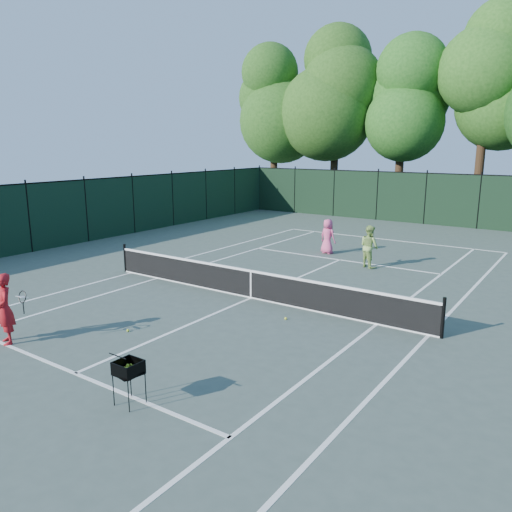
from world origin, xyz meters
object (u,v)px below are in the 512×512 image
Objects in this scene: coach at (5,309)px; player_pink at (328,236)px; player_green at (369,246)px; loose_ball_near_cart at (128,330)px; ball_hopper at (128,368)px; loose_ball_midcourt at (286,318)px.

coach is 13.64m from player_pink.
player_green is 10.36m from loose_ball_near_cart.
player_pink is at bearing 111.43° from ball_hopper.
player_green reaches higher than player_pink.
player_pink is at bearing 90.31° from loose_ball_near_cart.
player_pink is 11.40m from loose_ball_near_cart.
player_pink is 22.40× the size of loose_ball_near_cart.
loose_ball_near_cart is (-2.40, -10.05, -0.79)m from player_green.
loose_ball_midcourt is at bearing 99.54° from ball_hopper.
player_pink is at bearing 1.12° from player_green.
player_green reaches higher than ball_hopper.
player_pink is at bearing 103.42° from coach.
loose_ball_midcourt is (2.93, -8.29, -0.73)m from player_pink.
player_green is at bearing 76.56° from loose_ball_near_cart.
player_green is at bearing 91.75° from coach.
coach reaches higher than ball_hopper.
player_pink is 0.92× the size of player_green.
player_pink reaches higher than loose_ball_midcourt.
ball_hopper is 12.60× the size of loose_ball_midcourt.
loose_ball_near_cart is (-2.87, 2.45, -0.68)m from ball_hopper.
coach is at bearing -130.09° from loose_ball_near_cart.
player_pink is 22.40× the size of loose_ball_midcourt.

